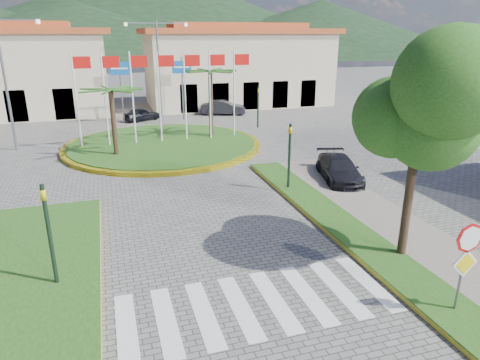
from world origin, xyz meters
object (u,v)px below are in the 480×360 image
object	(u,v)px
car_dark_a	(142,114)
car_side_right	(339,169)
car_dark_b	(223,108)
roundabout_island	(163,144)
stop_sign	(466,255)
deciduous_tree	(422,100)

from	to	relation	value
car_dark_a	car_side_right	bearing A→B (deg)	178.20
car_dark_a	car_dark_b	xyz separation A→B (m)	(7.37, 0.60, 0.12)
car_side_right	car_dark_a	bearing A→B (deg)	127.65
roundabout_island	car_dark_b	world-z (taller)	roundabout_island
roundabout_island	car_side_right	distance (m)	12.06
stop_sign	deciduous_tree	bearing A→B (deg)	78.82
car_dark_b	car_side_right	size ratio (longest dim) A/B	0.95
stop_sign	car_side_right	distance (m)	10.97
stop_sign	deciduous_tree	world-z (taller)	deciduous_tree
car_dark_a	car_dark_b	world-z (taller)	car_dark_b
deciduous_tree	car_side_right	bearing A→B (deg)	75.18
roundabout_island	car_dark_b	distance (m)	12.30
deciduous_tree	car_dark_b	xyz separation A→B (m)	(1.39, 27.18, -4.52)
deciduous_tree	car_side_right	xyz separation A→B (m)	(2.00, 7.56, -4.57)
roundabout_island	car_side_right	bearing A→B (deg)	-51.55
car_dark_b	car_side_right	bearing A→B (deg)	-159.32
stop_sign	car_side_right	xyz separation A→B (m)	(2.60, 10.60, -1.18)
car_dark_a	roundabout_island	bearing A→B (deg)	158.34
stop_sign	car_dark_b	distance (m)	30.31
deciduous_tree	car_dark_b	world-z (taller)	deciduous_tree
car_side_right	car_dark_b	bearing A→B (deg)	106.68
roundabout_island	car_side_right	size ratio (longest dim) A/B	3.02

